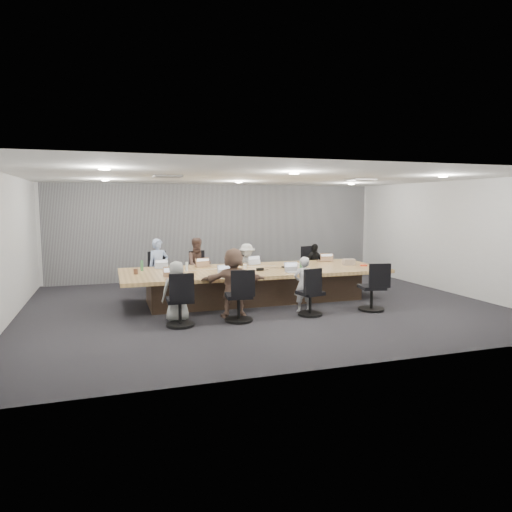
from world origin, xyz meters
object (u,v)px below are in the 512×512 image
object	(u,v)px
snack_packet	(364,265)
laptop_6	(293,272)
laptop_2	(253,264)
person_5	(234,283)
person_1	(198,265)
person_4	(177,291)
conference_table	(255,283)
person_6	(303,284)
laptop_5	(227,276)
chair_6	(310,297)
laptop_4	(173,278)
person_0	(159,267)
chair_7	(372,291)
chair_3	(309,268)
stapler	(260,269)
chair_1	(196,275)
laptop_1	(203,266)
laptop_0	(161,268)
bottle_green_left	(142,266)
chair_2	(243,272)
chair_4	(180,304)
mug_brown	(136,271)
chair_0	(157,276)
canvas_bag	(349,262)
person_3	(314,265)
bottle_green_right	(301,264)
bottle_clear	(187,267)
chair_5	(239,300)
laptop_3	(323,261)

from	to	relation	value
snack_packet	laptop_6	bearing A→B (deg)	-167.12
laptop_2	person_5	world-z (taller)	person_5
person_1	person_4	xyz separation A→B (m)	(-0.92, -2.70, -0.11)
conference_table	person_6	bearing A→B (deg)	-65.23
laptop_5	conference_table	bearing A→B (deg)	37.51
chair_6	laptop_4	distance (m)	2.78
laptop_6	snack_packet	bearing A→B (deg)	8.69
person_0	person_4	bearing A→B (deg)	-101.46
person_0	laptop_4	bearing A→B (deg)	-101.14
chair_7	snack_packet	size ratio (longest dim) A/B	5.19
chair_3	person_6	distance (m)	3.41
chair_6	stapler	xyz separation A→B (m)	(-0.60, 1.38, 0.39)
chair_1	laptop_1	size ratio (longest dim) A/B	2.38
laptop_6	person_0	bearing A→B (deg)	136.86
laptop_0	bottle_green_left	bearing A→B (deg)	32.71
chair_2	bottle_green_left	size ratio (longest dim) A/B	3.47
conference_table	person_6	xyz separation A→B (m)	(0.62, -1.35, 0.17)
chair_4	mug_brown	xyz separation A→B (m)	(-0.67, 1.73, 0.39)
chair_0	laptop_4	world-z (taller)	chair_0
person_0	laptop_1	distance (m)	1.13
chair_0	chair_7	world-z (taller)	chair_0
laptop_2	canvas_bag	bearing A→B (deg)	148.21
chair_2	person_3	xyz separation A→B (m)	(1.92, -0.35, 0.17)
person_5	mug_brown	bearing A→B (deg)	-28.30
laptop_2	bottle_green_left	xyz separation A→B (m)	(-2.71, -0.31, 0.11)
laptop_1	laptop_6	xyz separation A→B (m)	(1.68, -1.60, 0.00)
chair_2	mug_brown	bearing A→B (deg)	11.93
bottle_green_right	person_6	bearing A→B (deg)	-110.84
person_4	bottle_clear	bearing A→B (deg)	-106.71
chair_5	person_3	world-z (taller)	person_3
laptop_0	bottle_green_left	distance (m)	0.56
chair_7	person_6	distance (m)	1.46
person_0	person_4	xyz separation A→B (m)	(0.06, -2.70, -0.11)
chair_3	person_1	xyz separation A→B (m)	(-3.19, -0.35, 0.26)
bottle_green_left	bottle_green_right	bearing A→B (deg)	-15.24
laptop_4	bottle_clear	size ratio (longest dim) A/B	1.50
person_0	bottle_clear	world-z (taller)	person_0
chair_5	bottle_green_left	size ratio (longest dim) A/B	3.50
chair_1	laptop_0	distance (m)	1.38
conference_table	mug_brown	world-z (taller)	mug_brown
bottle_clear	chair_4	bearing A→B (deg)	-103.22
mug_brown	chair_6	bearing A→B (deg)	-27.89
chair_3	laptop_2	world-z (taller)	chair_3
chair_7	canvas_bag	world-z (taller)	canvas_bag
person_3	laptop_5	distance (m)	3.69
chair_5	mug_brown	xyz separation A→B (m)	(-1.78, 1.73, 0.39)
chair_0	canvas_bag	bearing A→B (deg)	153.86
laptop_2	person_6	bearing A→B (deg)	90.88
laptop_2	laptop_3	xyz separation A→B (m)	(1.92, 0.00, 0.00)
chair_2	chair_6	xyz separation A→B (m)	(0.41, -3.40, -0.03)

